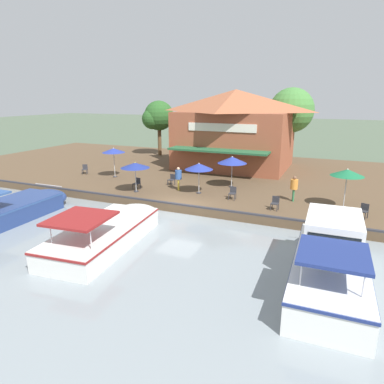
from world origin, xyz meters
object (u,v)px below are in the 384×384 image
at_px(patio_umbrella_back_row, 199,166).
at_px(tree_downstream_bank, 157,117).
at_px(patio_umbrella_by_entrance, 113,151).
at_px(cafe_chair_under_first_umbrella, 275,202).
at_px(patio_umbrella_far_corner, 232,160).
at_px(cafe_chair_beside_entrance, 364,210).
at_px(cafe_chair_facing_river, 233,192).
at_px(cafe_chair_mid_patio, 85,169).
at_px(waterfront_restaurant, 235,128).
at_px(motorboat_distant_upstream, 330,257).
at_px(patio_umbrella_near_quay_edge, 135,165).
at_px(tree_upstream_bank, 289,112).
at_px(cafe_chair_back_row_seat, 172,179).
at_px(person_at_quay_edge, 178,176).
at_px(person_mid_patio, 294,185).
at_px(cafe_chair_far_corner_seat, 137,183).
at_px(motorboat_fourth_along, 14,208).
at_px(patio_umbrella_mid_patio_right, 347,173).

xyz_separation_m(patio_umbrella_back_row, tree_downstream_bank, (-13.52, -10.82, 2.55)).
xyz_separation_m(patio_umbrella_by_entrance, cafe_chair_under_first_umbrella, (3.53, 14.44, -1.84)).
relative_size(patio_umbrella_far_corner, cafe_chair_beside_entrance, 2.83).
bearing_deg(patio_umbrella_far_corner, cafe_chair_beside_entrance, 67.52).
xyz_separation_m(cafe_chair_facing_river, cafe_chair_mid_patio, (-2.34, -14.61, 0.00)).
xyz_separation_m(waterfront_restaurant, motorboat_distant_upstream, (18.53, 9.73, -3.38)).
distance_m(waterfront_restaurant, cafe_chair_facing_river, 11.89).
height_order(waterfront_restaurant, patio_umbrella_far_corner, waterfront_restaurant).
distance_m(patio_umbrella_near_quay_edge, tree_upstream_bank, 17.90).
bearing_deg(patio_umbrella_back_row, tree_downstream_bank, -141.33).
distance_m(cafe_chair_back_row_seat, tree_downstream_bank, 15.03).
relative_size(patio_umbrella_far_corner, person_at_quay_edge, 1.38).
bearing_deg(motorboat_distant_upstream, person_mid_patio, -163.22).
xyz_separation_m(patio_umbrella_far_corner, person_mid_patio, (1.91, 4.89, -1.04)).
xyz_separation_m(cafe_chair_back_row_seat, person_at_quay_edge, (1.18, 1.15, 0.62)).
xyz_separation_m(cafe_chair_far_corner_seat, tree_downstream_bank, (-14.29, -6.09, 4.04)).
relative_size(waterfront_restaurant, cafe_chair_facing_river, 12.74).
bearing_deg(patio_umbrella_near_quay_edge, person_mid_patio, 101.40).
bearing_deg(cafe_chair_under_first_umbrella, patio_umbrella_far_corner, -136.07).
relative_size(patio_umbrella_by_entrance, cafe_chair_far_corner_seat, 3.00).
relative_size(patio_umbrella_back_row, cafe_chair_back_row_seat, 2.63).
relative_size(person_mid_patio, motorboat_fourth_along, 0.21).
height_order(patio_umbrella_near_quay_edge, cafe_chair_facing_river, patio_umbrella_near_quay_edge).
distance_m(patio_umbrella_near_quay_edge, person_at_quay_edge, 3.26).
bearing_deg(tree_upstream_bank, cafe_chair_far_corner_seat, -30.61).
bearing_deg(cafe_chair_under_first_umbrella, patio_umbrella_mid_patio_right, 116.12).
relative_size(cafe_chair_back_row_seat, cafe_chair_under_first_umbrella, 1.00).
relative_size(cafe_chair_far_corner_seat, tree_downstream_bank, 0.13).
xyz_separation_m(patio_umbrella_by_entrance, motorboat_distant_upstream, (9.96, 17.86, -1.91)).
relative_size(patio_umbrella_mid_patio_right, person_mid_patio, 1.49).
height_order(cafe_chair_facing_river, cafe_chair_mid_patio, same).
bearing_deg(patio_umbrella_far_corner, patio_umbrella_near_quay_edge, -55.67).
xyz_separation_m(person_mid_patio, motorboat_fourth_along, (8.74, -15.61, -0.99)).
bearing_deg(waterfront_restaurant, patio_umbrella_back_row, 3.04).
relative_size(patio_umbrella_far_corner, tree_downstream_bank, 0.38).
distance_m(patio_umbrella_by_entrance, tree_upstream_bank, 17.78).
xyz_separation_m(patio_umbrella_back_row, cafe_chair_back_row_seat, (-1.40, -2.89, -1.49)).
bearing_deg(cafe_chair_mid_patio, patio_umbrella_mid_patio_right, 85.78).
bearing_deg(waterfront_restaurant, person_mid_patio, 36.01).
relative_size(patio_umbrella_far_corner, cafe_chair_back_row_seat, 2.83).
height_order(patio_umbrella_mid_patio_right, motorboat_fourth_along, patio_umbrella_mid_patio_right).
distance_m(motorboat_fourth_along, tree_downstream_bank, 22.05).
distance_m(patio_umbrella_back_row, cafe_chair_mid_patio, 12.16).
bearing_deg(cafe_chair_beside_entrance, tree_downstream_bank, -124.21).
bearing_deg(person_at_quay_edge, cafe_chair_far_corner_seat, -71.66).
distance_m(cafe_chair_back_row_seat, cafe_chair_under_first_umbrella, 9.16).
bearing_deg(cafe_chair_mid_patio, person_mid_patio, 86.48).
distance_m(cafe_chair_mid_patio, person_mid_patio, 18.50).
xyz_separation_m(person_at_quay_edge, motorboat_distant_upstream, (8.28, 10.92, -0.69)).
relative_size(patio_umbrella_by_entrance, motorboat_fourth_along, 0.31).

